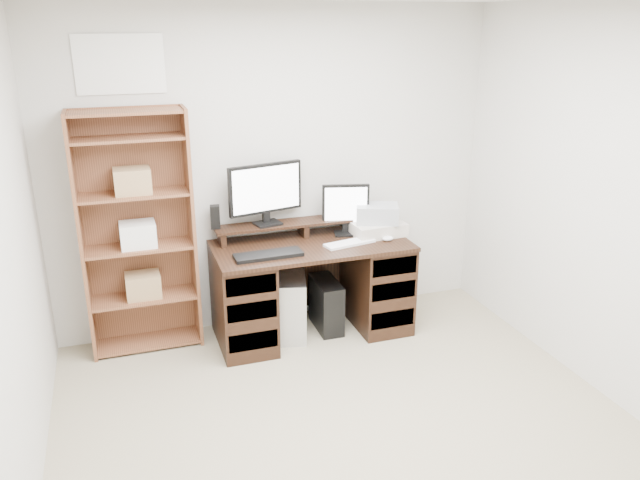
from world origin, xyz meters
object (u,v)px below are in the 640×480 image
tower_silver (291,304)px  monitor_wide (266,191)px  bookshelf (138,231)px  monitor_small (346,207)px  printer (377,228)px  tower_black (326,304)px  desk (311,287)px

tower_silver → monitor_wide: bearing=140.4°
bookshelf → monitor_small: bearing=-3.0°
printer → tower_black: 0.74m
printer → bookshelf: bearing=171.7°
printer → tower_black: size_ratio=0.99×
monitor_wide → desk: bearing=-49.8°
printer → monitor_small: bearing=157.4°
monitor_wide → tower_silver: size_ratio=1.20×
monitor_small → tower_black: bearing=-137.5°
tower_black → bookshelf: bookshelf is taller
tower_black → monitor_small: bearing=29.6°
monitor_small → tower_silver: 0.88m
desk → printer: (0.56, 0.04, 0.41)m
printer → desk: bearing=-178.5°
desk → monitor_small: 0.68m
desk → tower_black: size_ratio=3.63×
desk → tower_black: desk is taller
monitor_wide → printer: size_ratio=1.45×
monitor_small → tower_silver: (-0.49, -0.10, -0.72)m
printer → monitor_wide: bearing=165.2°
monitor_small → printer: 0.30m
desk → monitor_wide: bearing=142.5°
monitor_small → printer: monitor_small is taller
bookshelf → tower_silver: bearing=-9.3°
monitor_wide → printer: bearing=-24.1°
desk → tower_silver: size_ratio=3.03×
monitor_small → tower_black: monitor_small is taller
monitor_small → bookshelf: bookshelf is taller
desk → monitor_small: monitor_small is taller
desk → tower_silver: desk is taller
monitor_small → bookshelf: size_ratio=0.23×
desk → monitor_wide: 0.83m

